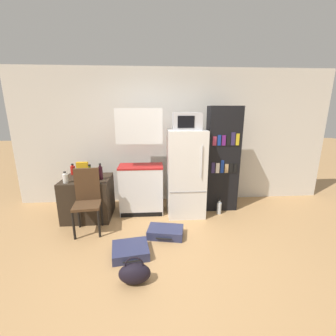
{
  "coord_description": "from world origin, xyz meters",
  "views": [
    {
      "loc": [
        -0.25,
        -2.61,
        1.9
      ],
      "look_at": [
        -0.01,
        0.85,
        0.99
      ],
      "focal_mm": 24.0,
      "sensor_mm": 36.0,
      "label": 1
    }
  ],
  "objects_px": {
    "bottle_ketchup_red": "(73,170)",
    "bowl": "(93,174)",
    "refrigerator": "(186,173)",
    "microwave": "(187,121)",
    "bottle_milk_white": "(65,178)",
    "bottle_olive_oil": "(90,174)",
    "chair": "(87,196)",
    "side_table": "(88,198)",
    "suitcase_large_flat": "(165,232)",
    "bottle_wine_dark": "(101,173)",
    "cereal_box": "(83,171)",
    "bookshelf": "(222,160)",
    "suitcase_small_flat": "(130,251)",
    "handbag": "(135,273)",
    "water_bottle_front": "(219,208)",
    "kitchen_hutch": "(141,168)"
  },
  "relations": [
    {
      "from": "bottle_milk_white",
      "to": "cereal_box",
      "type": "distance_m",
      "value": 0.31
    },
    {
      "from": "bottle_ketchup_red",
      "to": "bookshelf",
      "type": "bearing_deg",
      "value": -1.37
    },
    {
      "from": "bottle_ketchup_red",
      "to": "suitcase_large_flat",
      "type": "distance_m",
      "value": 2.09
    },
    {
      "from": "bottle_olive_oil",
      "to": "bowl",
      "type": "distance_m",
      "value": 0.37
    },
    {
      "from": "suitcase_large_flat",
      "to": "microwave",
      "type": "bearing_deg",
      "value": 73.33
    },
    {
      "from": "chair",
      "to": "water_bottle_front",
      "type": "distance_m",
      "value": 2.35
    },
    {
      "from": "bowl",
      "to": "water_bottle_front",
      "type": "height_order",
      "value": "bowl"
    },
    {
      "from": "bottle_wine_dark",
      "to": "handbag",
      "type": "bearing_deg",
      "value": -67.43
    },
    {
      "from": "side_table",
      "to": "suitcase_small_flat",
      "type": "relative_size",
      "value": 1.52
    },
    {
      "from": "chair",
      "to": "bottle_milk_white",
      "type": "bearing_deg",
      "value": 143.78
    },
    {
      "from": "suitcase_small_flat",
      "to": "bottle_wine_dark",
      "type": "bearing_deg",
      "value": 108.73
    },
    {
      "from": "side_table",
      "to": "bottle_ketchup_red",
      "type": "xyz_separation_m",
      "value": [
        -0.31,
        0.27,
        0.45
      ]
    },
    {
      "from": "bottle_wine_dark",
      "to": "suitcase_large_flat",
      "type": "height_order",
      "value": "bottle_wine_dark"
    },
    {
      "from": "side_table",
      "to": "water_bottle_front",
      "type": "distance_m",
      "value": 2.41
    },
    {
      "from": "kitchen_hutch",
      "to": "bottle_milk_white",
      "type": "relative_size",
      "value": 10.07
    },
    {
      "from": "bowl",
      "to": "chair",
      "type": "distance_m",
      "value": 0.66
    },
    {
      "from": "suitcase_large_flat",
      "to": "suitcase_small_flat",
      "type": "bearing_deg",
      "value": -128.24
    },
    {
      "from": "bottle_ketchup_red",
      "to": "bowl",
      "type": "bearing_deg",
      "value": -14.6
    },
    {
      "from": "handbag",
      "to": "bottle_ketchup_red",
      "type": "bearing_deg",
      "value": 122.53
    },
    {
      "from": "bottle_wine_dark",
      "to": "bottle_milk_white",
      "type": "height_order",
      "value": "bottle_wine_dark"
    },
    {
      "from": "kitchen_hutch",
      "to": "handbag",
      "type": "distance_m",
      "value": 1.98
    },
    {
      "from": "side_table",
      "to": "bowl",
      "type": "distance_m",
      "value": 0.43
    },
    {
      "from": "bookshelf",
      "to": "bowl",
      "type": "height_order",
      "value": "bookshelf"
    },
    {
      "from": "bottle_olive_oil",
      "to": "handbag",
      "type": "height_order",
      "value": "bottle_olive_oil"
    },
    {
      "from": "bottle_ketchup_red",
      "to": "bottle_wine_dark",
      "type": "bearing_deg",
      "value": -30.6
    },
    {
      "from": "microwave",
      "to": "suitcase_small_flat",
      "type": "bearing_deg",
      "value": -126.72
    },
    {
      "from": "kitchen_hutch",
      "to": "bowl",
      "type": "distance_m",
      "value": 0.89
    },
    {
      "from": "suitcase_large_flat",
      "to": "bottle_olive_oil",
      "type": "bearing_deg",
      "value": 165.72
    },
    {
      "from": "bottle_olive_oil",
      "to": "suitcase_large_flat",
      "type": "relative_size",
      "value": 0.5
    },
    {
      "from": "bottle_milk_white",
      "to": "water_bottle_front",
      "type": "distance_m",
      "value": 2.76
    },
    {
      "from": "suitcase_large_flat",
      "to": "bottle_wine_dark",
      "type": "bearing_deg",
      "value": 158.52
    },
    {
      "from": "refrigerator",
      "to": "bottle_wine_dark",
      "type": "distance_m",
      "value": 1.5
    },
    {
      "from": "bottle_olive_oil",
      "to": "bottle_wine_dark",
      "type": "bearing_deg",
      "value": 36.65
    },
    {
      "from": "water_bottle_front",
      "to": "microwave",
      "type": "bearing_deg",
      "value": 171.46
    },
    {
      "from": "bottle_milk_white",
      "to": "bowl",
      "type": "relative_size",
      "value": 1.43
    },
    {
      "from": "bottle_wine_dark",
      "to": "cereal_box",
      "type": "height_order",
      "value": "cereal_box"
    },
    {
      "from": "cereal_box",
      "to": "bookshelf",
      "type": "bearing_deg",
      "value": 5.46
    },
    {
      "from": "bottle_ketchup_red",
      "to": "bottle_milk_white",
      "type": "xyz_separation_m",
      "value": [
        0.04,
        -0.5,
        -0.0
      ]
    },
    {
      "from": "bottle_milk_white",
      "to": "bottle_olive_oil",
      "type": "bearing_deg",
      "value": 7.12
    },
    {
      "from": "bottle_ketchup_red",
      "to": "water_bottle_front",
      "type": "bearing_deg",
      "value": -6.9
    },
    {
      "from": "refrigerator",
      "to": "microwave",
      "type": "height_order",
      "value": "microwave"
    },
    {
      "from": "kitchen_hutch",
      "to": "side_table",
      "type": "bearing_deg",
      "value": -171.9
    },
    {
      "from": "bottle_olive_oil",
      "to": "suitcase_large_flat",
      "type": "height_order",
      "value": "bottle_olive_oil"
    },
    {
      "from": "kitchen_hutch",
      "to": "bottle_ketchup_red",
      "type": "relative_size",
      "value": 9.55
    },
    {
      "from": "side_table",
      "to": "chair",
      "type": "bearing_deg",
      "value": -74.2
    },
    {
      "from": "bowl",
      "to": "chair",
      "type": "bearing_deg",
      "value": -84.68
    },
    {
      "from": "bookshelf",
      "to": "bottle_olive_oil",
      "type": "xyz_separation_m",
      "value": [
        -2.36,
        -0.39,
        -0.13
      ]
    },
    {
      "from": "microwave",
      "to": "bottle_ketchup_red",
      "type": "distance_m",
      "value": 2.27
    },
    {
      "from": "bottle_ketchup_red",
      "to": "microwave",
      "type": "bearing_deg",
      "value": -6.41
    },
    {
      "from": "bottle_milk_white",
      "to": "cereal_box",
      "type": "height_order",
      "value": "cereal_box"
    }
  ]
}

